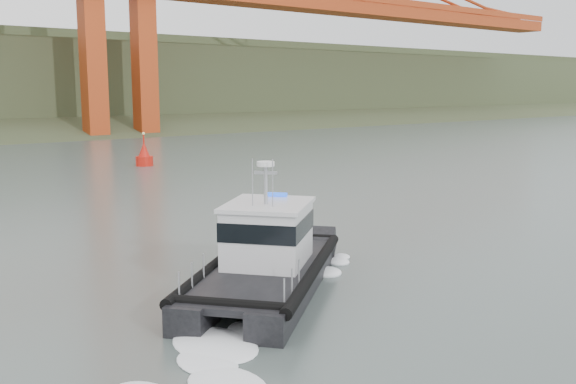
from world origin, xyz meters
TOP-DOWN VIEW (x-y plane):
  - ground at (0.00, 0.00)m, footprint 400.00×400.00m
  - patrol_boat at (-4.71, 2.00)m, footprint 10.00×9.13m
  - nav_buoy at (8.46, 39.35)m, footprint 1.61×1.61m

SIDE VIEW (x-z plane):
  - ground at x=0.00m, z-range 0.00..0.00m
  - nav_buoy at x=8.46m, z-range -0.79..2.56m
  - patrol_boat at x=-4.71m, z-range -1.21..3.63m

